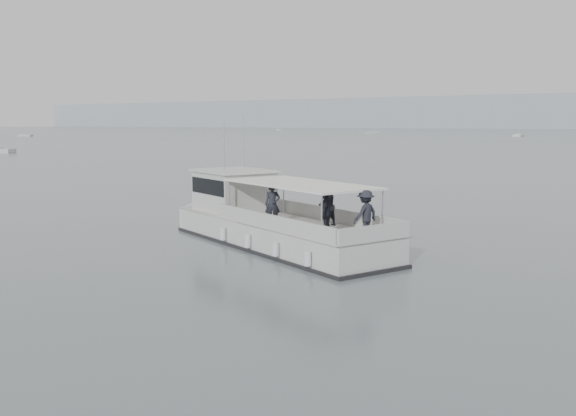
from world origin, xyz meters
The scene contains 2 objects.
ground centered at (0.00, 0.00, 0.00)m, with size 1400.00×1400.00×0.00m, color #546063.
tour_boat centered at (3.74, -1.43, 0.91)m, with size 12.83×7.38×5.53m.
Camera 1 is at (19.00, -22.79, 4.93)m, focal length 40.00 mm.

